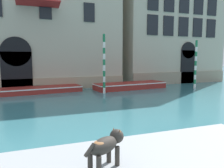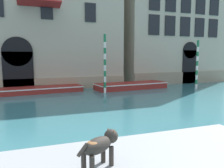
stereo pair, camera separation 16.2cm
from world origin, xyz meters
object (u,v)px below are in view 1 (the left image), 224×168
(mooring_pole_0, at_px, (196,64))
(mooring_pole_2, at_px, (104,64))
(dog_on_deck, at_px, (107,145))
(boat_moored_near_palazzo, at_px, (39,90))
(boat_moored_far, at_px, (130,85))

(mooring_pole_0, xyz_separation_m, mooring_pole_2, (-8.10, 0.36, 0.12))
(dog_on_deck, height_order, boat_moored_near_palazzo, dog_on_deck)
(boat_moored_near_palazzo, height_order, mooring_pole_2, mooring_pole_2)
(boat_moored_near_palazzo, bearing_deg, boat_moored_far, -9.99)
(dog_on_deck, height_order, mooring_pole_0, mooring_pole_0)
(boat_moored_near_palazzo, distance_m, mooring_pole_2, 5.35)
(mooring_pole_2, bearing_deg, mooring_pole_0, -2.55)
(mooring_pole_2, bearing_deg, boat_moored_far, 27.39)
(boat_moored_far, relative_size, mooring_pole_0, 1.56)
(boat_moored_near_palazzo, xyz_separation_m, mooring_pole_2, (4.57, -1.98, 1.96))
(dog_on_deck, relative_size, mooring_pole_2, 0.20)
(dog_on_deck, distance_m, boat_moored_near_palazzo, 13.71)
(boat_moored_near_palazzo, xyz_separation_m, mooring_pole_0, (12.67, -2.34, 1.84))
(boat_moored_near_palazzo, bearing_deg, mooring_pole_2, -29.57)
(boat_moored_near_palazzo, distance_m, boat_moored_far, 7.45)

